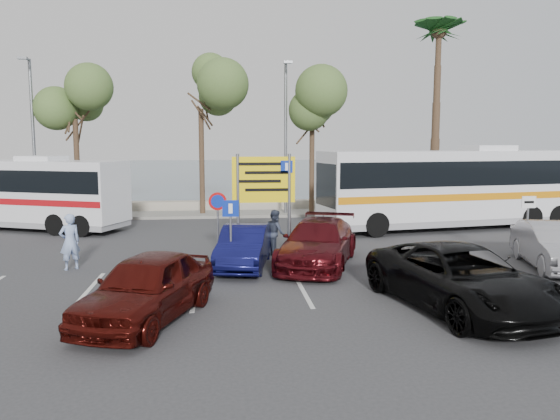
{
  "coord_description": "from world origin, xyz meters",
  "views": [
    {
      "loc": [
        -0.46,
        -15.71,
        4.02
      ],
      "look_at": [
        1.55,
        3.0,
        1.65
      ],
      "focal_mm": 35.0,
      "sensor_mm": 36.0,
      "label": 1
    }
  ],
  "objects": [
    {
      "name": "ground",
      "position": [
        0.0,
        0.0,
        0.0
      ],
      "size": [
        120.0,
        120.0,
        0.0
      ],
      "primitive_type": "plane",
      "color": "#333335",
      "rests_on": "ground"
    },
    {
      "name": "kerb_strip",
      "position": [
        0.0,
        14.0,
        0.07
      ],
      "size": [
        44.0,
        2.4,
        0.15
      ],
      "primitive_type": "cube",
      "color": "gray",
      "rests_on": "ground"
    },
    {
      "name": "seawall",
      "position": [
        0.0,
        16.0,
        0.3
      ],
      "size": [
        48.0,
        0.8,
        0.6
      ],
      "primitive_type": "cube",
      "color": "#A39682",
      "rests_on": "ground"
    },
    {
      "name": "sea",
      "position": [
        0.0,
        60.0,
        0.01
      ],
      "size": [
        140.0,
        140.0,
        0.0
      ],
      "primitive_type": "plane",
      "color": "#3B515F",
      "rests_on": "ground"
    },
    {
      "name": "tree_left",
      "position": [
        -8.0,
        14.0,
        6.0
      ],
      "size": [
        3.2,
        3.2,
        7.2
      ],
      "color": "#382619",
      "rests_on": "kerb_strip"
    },
    {
      "name": "tree_mid",
      "position": [
        -1.5,
        14.0,
        6.65
      ],
      "size": [
        3.2,
        3.2,
        8.0
      ],
      "color": "#382619",
      "rests_on": "kerb_strip"
    },
    {
      "name": "tree_right",
      "position": [
        4.5,
        14.0,
        6.17
      ],
      "size": [
        3.2,
        3.2,
        7.4
      ],
      "color": "#382619",
      "rests_on": "kerb_strip"
    },
    {
      "name": "palm_tree",
      "position": [
        11.5,
        14.0,
        9.87
      ],
      "size": [
        4.8,
        4.8,
        11.2
      ],
      "color": "#382619",
      "rests_on": "kerb_strip"
    },
    {
      "name": "street_lamp_left",
      "position": [
        -10.0,
        13.52,
        4.6
      ],
      "size": [
        0.45,
        1.15,
        8.01
      ],
      "color": "slate",
      "rests_on": "kerb_strip"
    },
    {
      "name": "street_lamp_right",
      "position": [
        3.0,
        13.52,
        4.6
      ],
      "size": [
        0.45,
        1.15,
        8.01
      ],
      "color": "slate",
      "rests_on": "kerb_strip"
    },
    {
      "name": "direction_sign",
      "position": [
        1.0,
        3.2,
        2.43
      ],
      "size": [
        2.2,
        0.12,
        3.6
      ],
      "color": "slate",
      "rests_on": "ground"
    },
    {
      "name": "sign_no_stop",
      "position": [
        -0.6,
        2.38,
        1.58
      ],
      "size": [
        0.6,
        0.08,
        2.35
      ],
      "color": "slate",
      "rests_on": "ground"
    },
    {
      "name": "sign_parking",
      "position": [
        -0.2,
        0.79,
        1.47
      ],
      "size": [
        0.5,
        0.07,
        2.25
      ],
      "color": "slate",
      "rests_on": "ground"
    },
    {
      "name": "sign_taxi",
      "position": [
        9.8,
        1.49,
        1.42
      ],
      "size": [
        0.5,
        0.07,
        2.2
      ],
      "color": "slate",
      "rests_on": "ground"
    },
    {
      "name": "lane_markings",
      "position": [
        -1.14,
        -1.0,
        0.0
      ],
      "size": [
        12.02,
        4.2,
        0.01
      ],
      "primitive_type": null,
      "color": "silver",
      "rests_on": "ground"
    },
    {
      "name": "coach_bus_left",
      "position": [
        -9.99,
        10.5,
        1.57
      ],
      "size": [
        10.91,
        6.3,
        3.38
      ],
      "color": "silver",
      "rests_on": "ground"
    },
    {
      "name": "coach_bus_right",
      "position": [
        10.08,
        8.36,
        1.79
      ],
      "size": [
        12.61,
        4.66,
        3.85
      ],
      "color": "silver",
      "rests_on": "ground"
    },
    {
      "name": "car_blue",
      "position": [
        0.23,
        1.5,
        0.67
      ],
      "size": [
        2.11,
        4.24,
        1.33
      ],
      "primitive_type": "imported",
      "rotation": [
        0.0,
        0.0,
        -0.18
      ],
      "color": "#10124C",
      "rests_on": "ground"
    },
    {
      "name": "car_maroon",
      "position": [
        2.63,
        1.5,
        0.75
      ],
      "size": [
        3.75,
        5.54,
        1.49
      ],
      "primitive_type": "imported",
      "rotation": [
        0.0,
        0.0,
        -0.36
      ],
      "color": "#4C0C11",
      "rests_on": "ground"
    },
    {
      "name": "car_red",
      "position": [
        -2.17,
        -3.5,
        0.76
      ],
      "size": [
        3.27,
        4.83,
        1.53
      ],
      "primitive_type": "imported",
      "rotation": [
        0.0,
        0.0,
        -0.36
      ],
      "color": "#440D09",
      "rests_on": "ground"
    },
    {
      "name": "suv_black",
      "position": [
        5.21,
        -3.5,
        0.77
      ],
      "size": [
        3.66,
        5.96,
        1.54
      ],
      "primitive_type": "imported",
      "rotation": [
        0.0,
        0.0,
        0.21
      ],
      "color": "black",
      "rests_on": "ground"
    },
    {
      "name": "car_silver_b",
      "position": [
        10.0,
        0.26,
        0.73
      ],
      "size": [
        2.6,
        4.7,
        1.47
      ],
      "primitive_type": "imported",
      "rotation": [
        0.0,
        0.0,
        -0.25
      ],
      "color": "#99999E",
      "rests_on": "ground"
    },
    {
      "name": "pedestrian_near",
      "position": [
        -5.23,
        1.77,
        0.89
      ],
      "size": [
        0.78,
        0.71,
        1.78
      ],
      "primitive_type": "imported",
      "rotation": [
        0.0,
        0.0,
        3.73
      ],
      "color": "#91A6D3",
      "rests_on": "ground"
    },
    {
      "name": "pedestrian_far",
      "position": [
        1.41,
        3.22,
        0.82
      ],
      "size": [
        0.8,
        0.92,
        1.63
      ],
      "primitive_type": "imported",
      "rotation": [
        0.0,
        0.0,
        1.83
      ],
      "color": "#323A4C",
      "rests_on": "ground"
    }
  ]
}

